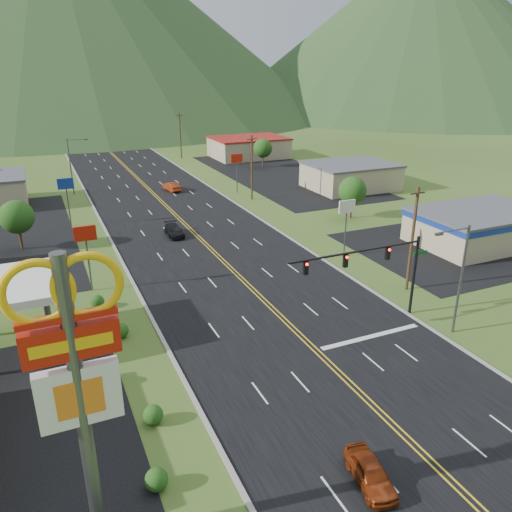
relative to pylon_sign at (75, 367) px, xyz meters
name	(u,v)px	position (x,y,z in m)	size (l,w,h in m)	color
ground	(428,459)	(17.00, -2.00, -9.30)	(500.00, 500.00, 0.00)	#384F1C
road	(428,459)	(17.00, -2.00, -9.30)	(20.00, 460.00, 0.04)	black
pylon_sign	(75,367)	(0.00, 0.00, 0.00)	(4.32, 0.60, 14.00)	#59595E
traffic_signal	(377,263)	(23.48, 12.00, -3.97)	(13.10, 0.43, 7.00)	black
streetlight_east	(459,273)	(28.18, 8.00, -4.12)	(3.28, 0.25, 9.00)	#59595E
streetlight_west	(72,163)	(5.32, 68.00, -4.12)	(3.28, 0.25, 9.00)	#59595E
building_east_near	(480,225)	(47.00, 23.00, -7.03)	(15.40, 10.40, 4.10)	tan
building_east_mid	(351,176)	(49.00, 53.00, -7.14)	(14.40, 11.40, 4.30)	tan
building_east_far	(249,147)	(45.00, 88.00, -7.04)	(16.40, 12.40, 4.50)	tan
pole_sign_west_a	(86,240)	(3.00, 28.00, -4.25)	(2.00, 0.18, 6.40)	#59595E
pole_sign_west_b	(66,189)	(3.00, 50.00, -4.25)	(2.00, 0.18, 6.40)	#59595E
pole_sign_east_a	(347,212)	(30.00, 26.00, -4.25)	(2.00, 0.18, 6.40)	#59595E
pole_sign_east_b	(237,162)	(30.00, 58.00, -4.25)	(2.00, 0.18, 6.40)	#59595E
tree_west_a	(17,217)	(-3.00, 43.00, -5.41)	(3.84, 3.84, 5.82)	#382314
tree_east_a	(352,191)	(39.00, 38.00, -5.41)	(3.84, 3.84, 5.82)	#382314
tree_east_b	(263,148)	(43.00, 76.00, -5.41)	(3.84, 3.84, 5.82)	#382314
utility_pole_a	(412,239)	(30.50, 16.00, -4.17)	(1.60, 0.28, 10.00)	#382314
utility_pole_b	(252,167)	(30.50, 53.00, -4.17)	(1.60, 0.28, 10.00)	#382314
utility_pole_c	(180,135)	(30.50, 93.00, -4.17)	(1.60, 0.28, 10.00)	#382314
utility_pole_d	(142,118)	(30.50, 133.00, -4.17)	(1.60, 0.28, 10.00)	#382314
mountain_n	(56,3)	(17.00, 218.00, 33.20)	(220.00, 220.00, 85.00)	#1D3A1A
mountain_ne	(420,27)	(164.84, 174.19, 25.70)	(180.00, 180.00, 70.00)	#1D3A1A
car_red_near	(370,473)	(13.06, -2.10, -8.64)	(1.56, 3.88, 1.32)	maroon
car_dark_mid	(174,231)	(14.44, 40.40, -8.64)	(1.85, 4.55, 1.32)	black
car_red_far	(172,187)	(20.30, 63.47, -8.56)	(1.57, 4.51, 1.49)	#962F10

